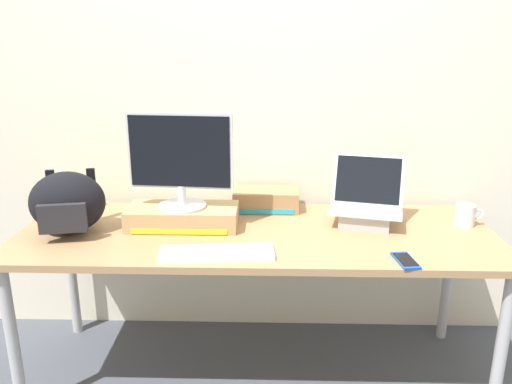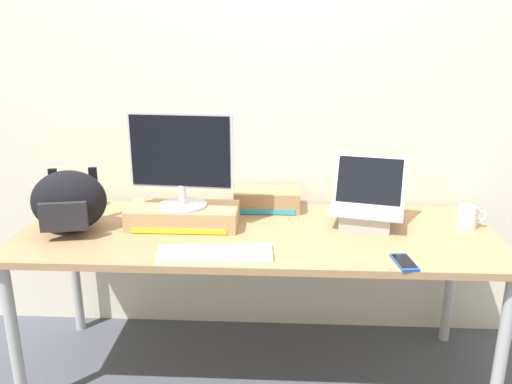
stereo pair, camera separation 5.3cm
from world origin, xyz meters
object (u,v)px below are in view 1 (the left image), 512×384
object	(u,v)px
desktop_monitor	(180,160)
coffee_mug	(466,215)
open_laptop	(365,210)
cell_phone	(405,261)
messenger_backpack	(67,203)
toner_box_yellow	(183,217)
plush_toy	(93,199)
toner_box_cyan	(266,199)
external_keyboard	(217,253)

from	to	relation	value
desktop_monitor	coffee_mug	distance (m)	1.31
open_laptop	cell_phone	size ratio (longest dim) A/B	2.35
open_laptop	messenger_backpack	xyz separation A→B (m)	(-1.31, -0.14, 0.07)
toner_box_yellow	plush_toy	distance (m)	0.57
toner_box_yellow	desktop_monitor	bearing A→B (deg)	-97.00
plush_toy	toner_box_cyan	bearing A→B (deg)	-1.01
plush_toy	external_keyboard	bearing A→B (deg)	-40.40
desktop_monitor	messenger_backpack	size ratio (longest dim) A/B	1.30
open_laptop	messenger_backpack	bearing A→B (deg)	-160.32
messenger_backpack	coffee_mug	xyz separation A→B (m)	(1.76, 0.13, -0.09)
coffee_mug	cell_phone	size ratio (longest dim) A/B	0.81
open_laptop	cell_phone	world-z (taller)	open_laptop
desktop_monitor	toner_box_yellow	bearing A→B (deg)	88.00
messenger_backpack	plush_toy	bearing A→B (deg)	81.47
coffee_mug	plush_toy	bearing A→B (deg)	172.83
open_laptop	cell_phone	bearing A→B (deg)	-65.26
open_laptop	coffee_mug	distance (m)	0.45
cell_phone	plush_toy	distance (m)	1.54
cell_phone	toner_box_cyan	size ratio (longest dim) A/B	0.49
toner_box_cyan	cell_phone	bearing A→B (deg)	-48.42
open_laptop	coffee_mug	xyz separation A→B (m)	(0.45, -0.02, -0.02)
open_laptop	messenger_backpack	size ratio (longest dim) A/B	1.03
plush_toy	toner_box_cyan	distance (m)	0.87
open_laptop	plush_toy	xyz separation A→B (m)	(-1.33, 0.21, -0.02)
plush_toy	toner_box_cyan	size ratio (longest dim) A/B	0.26
open_laptop	external_keyboard	bearing A→B (deg)	-136.27
toner_box_cyan	coffee_mug	bearing A→B (deg)	-12.95
desktop_monitor	plush_toy	size ratio (longest dim) A/B	5.58
desktop_monitor	open_laptop	distance (m)	0.87
toner_box_yellow	toner_box_cyan	size ratio (longest dim) A/B	1.54
external_keyboard	desktop_monitor	bearing A→B (deg)	115.01
toner_box_yellow	cell_phone	world-z (taller)	toner_box_yellow
cell_phone	messenger_backpack	bearing A→B (deg)	161.34
toner_box_yellow	coffee_mug	world-z (taller)	coffee_mug
cell_phone	plush_toy	bearing A→B (deg)	148.59
messenger_backpack	coffee_mug	bearing A→B (deg)	-6.98
open_laptop	plush_toy	size ratio (longest dim) A/B	4.43
messenger_backpack	cell_phone	distance (m)	1.43
open_laptop	toner_box_cyan	size ratio (longest dim) A/B	1.16
toner_box_yellow	open_laptop	xyz separation A→B (m)	(0.83, 0.06, 0.02)
coffee_mug	toner_box_cyan	size ratio (longest dim) A/B	0.40
external_keyboard	cell_phone	bearing A→B (deg)	-8.50
external_keyboard	plush_toy	distance (m)	0.90
external_keyboard	messenger_backpack	bearing A→B (deg)	155.51
toner_box_yellow	messenger_backpack	bearing A→B (deg)	-169.96
open_laptop	external_keyboard	size ratio (longest dim) A/B	0.81
messenger_backpack	plush_toy	xyz separation A→B (m)	(-0.02, 0.35, -0.09)
toner_box_yellow	cell_phone	distance (m)	0.98
toner_box_yellow	messenger_backpack	xyz separation A→B (m)	(-0.48, -0.09, 0.09)
open_laptop	toner_box_cyan	bearing A→B (deg)	170.66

